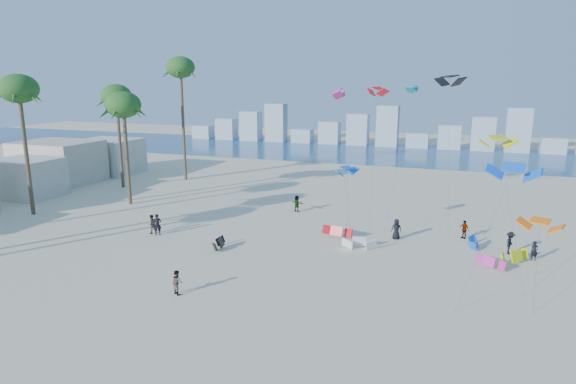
% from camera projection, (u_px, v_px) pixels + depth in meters
% --- Properties ---
extents(ground, '(220.00, 220.00, 0.00)m').
position_uv_depth(ground, '(144.00, 324.00, 27.78)').
color(ground, beige).
rests_on(ground, ground).
extents(ocean, '(220.00, 220.00, 0.00)m').
position_uv_depth(ocean, '(371.00, 152.00, 93.88)').
color(ocean, navy).
rests_on(ocean, ground).
extents(kitesurfer_near, '(0.83, 0.75, 1.91)m').
position_uv_depth(kitesurfer_near, '(157.00, 225.00, 43.64)').
color(kitesurfer_near, black).
rests_on(kitesurfer_near, ground).
extents(kitesurfer_mid, '(0.97, 0.90, 1.60)m').
position_uv_depth(kitesurfer_mid, '(177.00, 282.00, 31.62)').
color(kitesurfer_mid, gray).
rests_on(kitesurfer_mid, ground).
extents(kitesurfers_far, '(32.49, 12.66, 1.83)m').
position_uv_depth(kitesurfers_far, '(365.00, 225.00, 43.77)').
color(kitesurfers_far, black).
rests_on(kitesurfers_far, ground).
extents(grounded_kites, '(24.60, 9.97, 0.94)m').
position_uv_depth(grounded_kites, '(402.00, 246.00, 39.54)').
color(grounded_kites, black).
rests_on(grounded_kites, ground).
extents(flying_kites, '(26.61, 23.09, 14.53)m').
position_uv_depth(flying_kites, '(452.00, 117.00, 40.12)').
color(flying_kites, blue).
rests_on(flying_kites, ground).
extents(palm_row, '(10.51, 44.80, 16.61)m').
position_uv_depth(palm_row, '(40.00, 98.00, 47.38)').
color(palm_row, brown).
rests_on(palm_row, ground).
extents(beachfront_buildings, '(11.50, 43.00, 6.00)m').
position_uv_depth(beachfront_buildings, '(7.00, 175.00, 57.34)').
color(beachfront_buildings, beige).
rests_on(beachfront_buildings, ground).
extents(distant_skyline, '(85.00, 3.00, 8.40)m').
position_uv_depth(distant_skyline, '(375.00, 131.00, 102.76)').
color(distant_skyline, '#9EADBF').
rests_on(distant_skyline, ground).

